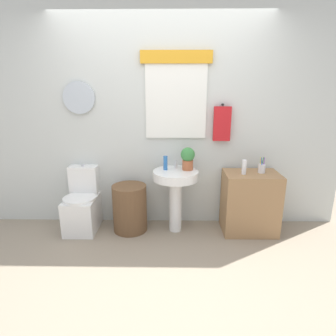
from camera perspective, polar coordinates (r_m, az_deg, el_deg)
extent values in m
plane|color=gray|center=(2.81, -2.02, -20.72)|extent=(8.00, 8.00, 0.00)
cube|color=silver|center=(3.42, -1.26, 9.63)|extent=(4.40, 0.10, 2.60)
cube|color=white|center=(3.34, 1.64, 13.43)|extent=(0.71, 0.03, 0.85)
cube|color=gold|center=(3.34, 1.71, 21.75)|extent=(0.81, 0.04, 0.14)
cylinder|color=silver|center=(3.51, -17.73, 13.50)|extent=(0.37, 0.03, 0.37)
cylinder|color=black|center=(3.38, 11.12, 12.60)|extent=(0.02, 0.06, 0.02)
cube|color=red|center=(3.37, 10.97, 8.85)|extent=(0.20, 0.05, 0.40)
cube|color=white|center=(3.60, -17.03, -8.90)|extent=(0.36, 0.50, 0.41)
cylinder|color=white|center=(3.46, -17.63, -5.96)|extent=(0.38, 0.38, 0.03)
cube|color=white|center=(3.61, -16.72, -2.28)|extent=(0.34, 0.18, 0.35)
cylinder|color=silver|center=(3.56, -16.95, 0.53)|extent=(0.04, 0.04, 0.02)
cylinder|color=brown|center=(3.43, -7.80, -8.10)|extent=(0.41, 0.41, 0.57)
cylinder|color=white|center=(3.38, 1.53, -7.58)|extent=(0.15, 0.15, 0.65)
cylinder|color=white|center=(3.25, 1.58, -1.47)|extent=(0.53, 0.53, 0.10)
cylinder|color=silver|center=(3.34, 1.57, 0.79)|extent=(0.03, 0.03, 0.10)
cube|color=#9E754C|center=(3.49, 16.35, -6.78)|extent=(0.63, 0.44, 0.73)
cylinder|color=#2D6BB7|center=(3.26, -0.53, 1.04)|extent=(0.05, 0.05, 0.17)
cylinder|color=#AD5B38|center=(3.28, 4.02, 0.64)|extent=(0.13, 0.13, 0.12)
sphere|color=#3D8442|center=(3.25, 4.07, 2.77)|extent=(0.17, 0.17, 0.17)
cylinder|color=white|center=(3.28, 15.28, 0.18)|extent=(0.05, 0.05, 0.17)
cylinder|color=silver|center=(3.41, 18.59, -0.11)|extent=(0.08, 0.08, 0.10)
cylinder|color=purple|center=(3.40, 18.95, 0.61)|extent=(0.01, 0.02, 0.18)
cylinder|color=green|center=(3.41, 18.65, 0.69)|extent=(0.03, 0.02, 0.18)
cylinder|color=yellow|center=(3.39, 18.35, 0.64)|extent=(0.02, 0.03, 0.18)
cylinder|color=blue|center=(3.38, 18.63, 0.54)|extent=(0.03, 0.02, 0.18)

